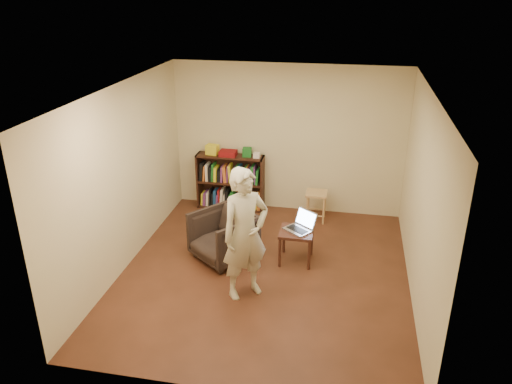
% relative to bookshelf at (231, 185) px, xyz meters
% --- Properties ---
extents(floor, '(4.50, 4.50, 0.00)m').
position_rel_bookshelf_xyz_m(floor, '(1.00, -2.09, -0.44)').
color(floor, '#412215').
rests_on(floor, ground).
extents(ceiling, '(4.50, 4.50, 0.00)m').
position_rel_bookshelf_xyz_m(ceiling, '(1.00, -2.09, 2.16)').
color(ceiling, silver).
rests_on(ceiling, wall_back).
extents(wall_back, '(4.00, 0.00, 4.00)m').
position_rel_bookshelf_xyz_m(wall_back, '(1.00, 0.16, 0.86)').
color(wall_back, beige).
rests_on(wall_back, floor).
extents(wall_left, '(0.00, 4.50, 4.50)m').
position_rel_bookshelf_xyz_m(wall_left, '(-1.00, -2.09, 0.86)').
color(wall_left, beige).
rests_on(wall_left, floor).
extents(wall_right, '(0.00, 4.50, 4.50)m').
position_rel_bookshelf_xyz_m(wall_right, '(3.00, -2.09, 0.86)').
color(wall_right, beige).
rests_on(wall_right, floor).
extents(bookshelf, '(1.20, 0.30, 1.00)m').
position_rel_bookshelf_xyz_m(bookshelf, '(0.00, 0.00, 0.00)').
color(bookshelf, black).
rests_on(bookshelf, floor).
extents(box_yellow, '(0.23, 0.18, 0.17)m').
position_rel_bookshelf_xyz_m(box_yellow, '(-0.32, -0.01, 0.65)').
color(box_yellow, yellow).
rests_on(box_yellow, bookshelf).
extents(red_cloth, '(0.29, 0.22, 0.10)m').
position_rel_bookshelf_xyz_m(red_cloth, '(-0.02, -0.04, 0.61)').
color(red_cloth, maroon).
rests_on(red_cloth, bookshelf).
extents(box_green, '(0.16, 0.16, 0.15)m').
position_rel_bookshelf_xyz_m(box_green, '(0.31, 0.01, 0.64)').
color(box_green, '#1B6825').
rests_on(box_green, bookshelf).
extents(box_white, '(0.11, 0.11, 0.09)m').
position_rel_bookshelf_xyz_m(box_white, '(0.49, -0.04, 0.60)').
color(box_white, white).
rests_on(box_white, bookshelf).
extents(stool, '(0.36, 0.36, 0.52)m').
position_rel_bookshelf_xyz_m(stool, '(1.56, -0.24, -0.02)').
color(stool, tan).
rests_on(stool, floor).
extents(armchair, '(1.12, 1.12, 0.74)m').
position_rel_bookshelf_xyz_m(armchair, '(0.32, -1.80, -0.07)').
color(armchair, black).
rests_on(armchair, floor).
extents(side_table, '(0.49, 0.49, 0.50)m').
position_rel_bookshelf_xyz_m(side_table, '(1.39, -1.66, -0.03)').
color(side_table, '#321610').
rests_on(side_table, floor).
extents(laptop, '(0.51, 0.51, 0.27)m').
position_rel_bookshelf_xyz_m(laptop, '(1.44, -1.61, 0.12)').
color(laptop, '#AFAFB4').
rests_on(laptop, side_table).
extents(person, '(0.76, 0.74, 1.77)m').
position_rel_bookshelf_xyz_m(person, '(0.84, -2.62, 0.44)').
color(person, beige).
rests_on(person, floor).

